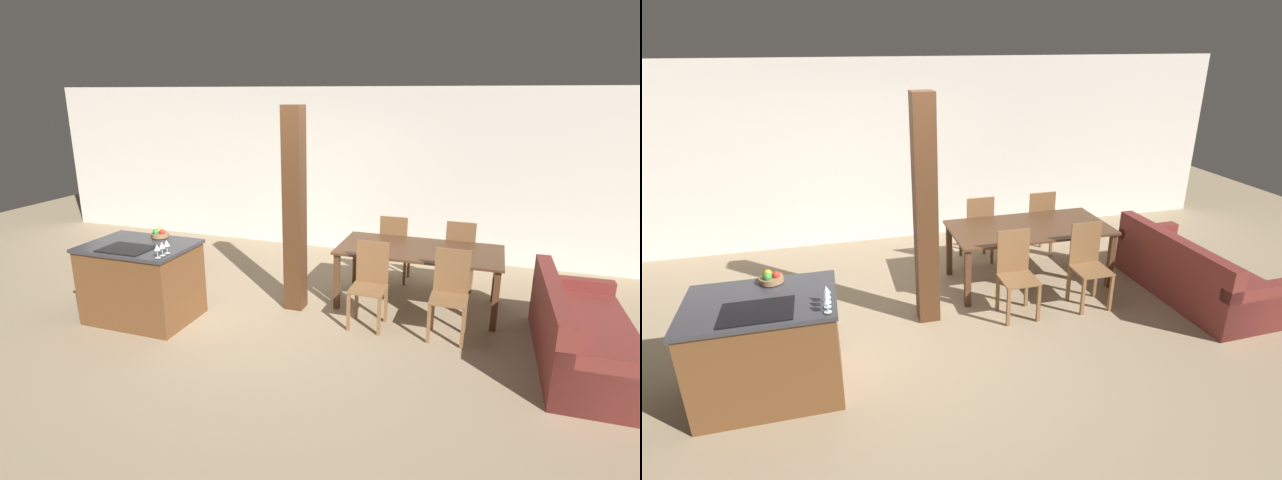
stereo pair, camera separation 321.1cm
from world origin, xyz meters
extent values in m
plane|color=#9E896B|center=(0.00, 0.00, 0.00)|extent=(16.00, 16.00, 0.00)
cube|color=silver|center=(0.00, 2.90, 1.35)|extent=(11.20, 0.08, 2.70)
cube|color=brown|center=(-1.35, -0.57, 0.44)|extent=(1.19, 0.84, 0.88)
cube|color=#38383D|center=(-1.35, -0.57, 0.90)|extent=(1.23, 0.88, 0.04)
cube|color=black|center=(-1.35, -0.77, 0.93)|extent=(0.56, 0.40, 0.01)
cylinder|color=#99704C|center=(-1.28, -0.27, 0.96)|extent=(0.20, 0.20, 0.05)
sphere|color=red|center=(-1.23, -0.28, 1.00)|extent=(0.07, 0.07, 0.07)
sphere|color=gold|center=(-1.31, -0.23, 1.01)|extent=(0.07, 0.07, 0.07)
sphere|color=#3D8E38|center=(-1.30, -0.31, 1.01)|extent=(0.08, 0.08, 0.08)
cylinder|color=silver|center=(-0.81, -0.94, 0.94)|extent=(0.06, 0.06, 0.00)
cylinder|color=silver|center=(-0.81, -0.94, 0.98)|extent=(0.01, 0.01, 0.08)
cone|color=silver|center=(-0.81, -0.94, 1.05)|extent=(0.07, 0.07, 0.07)
cylinder|color=silver|center=(-0.81, -0.86, 0.94)|extent=(0.06, 0.06, 0.00)
cylinder|color=silver|center=(-0.81, -0.86, 0.98)|extent=(0.01, 0.01, 0.08)
cone|color=silver|center=(-0.81, -0.86, 1.05)|extent=(0.07, 0.07, 0.07)
cylinder|color=silver|center=(-0.81, -0.77, 0.94)|extent=(0.06, 0.06, 0.00)
cylinder|color=silver|center=(-0.81, -0.77, 0.98)|extent=(0.01, 0.01, 0.08)
cone|color=silver|center=(-0.81, -0.77, 1.05)|extent=(0.07, 0.07, 0.07)
cube|color=#51331E|center=(1.67, 0.89, 0.73)|extent=(1.99, 1.01, 0.03)
cube|color=#51331E|center=(0.74, 0.45, 0.36)|extent=(0.07, 0.07, 0.72)
cube|color=#51331E|center=(2.60, 0.45, 0.36)|extent=(0.07, 0.07, 0.72)
cube|color=#51331E|center=(0.74, 1.33, 0.36)|extent=(0.07, 0.07, 0.72)
cube|color=#51331E|center=(2.60, 1.33, 0.36)|extent=(0.07, 0.07, 0.72)
cube|color=brown|center=(1.22, 0.08, 0.46)|extent=(0.40, 0.40, 0.02)
cube|color=brown|center=(1.22, 0.27, 0.72)|extent=(0.38, 0.02, 0.51)
cube|color=brown|center=(1.04, -0.09, 0.22)|extent=(0.04, 0.04, 0.45)
cube|color=brown|center=(1.40, -0.09, 0.22)|extent=(0.04, 0.04, 0.45)
cube|color=brown|center=(1.04, 0.26, 0.22)|extent=(0.04, 0.04, 0.45)
cube|color=brown|center=(1.40, 0.26, 0.22)|extent=(0.04, 0.04, 0.45)
cube|color=brown|center=(2.11, 0.08, 0.46)|extent=(0.40, 0.40, 0.02)
cube|color=brown|center=(2.11, 0.27, 0.72)|extent=(0.38, 0.02, 0.51)
cube|color=brown|center=(1.94, -0.09, 0.22)|extent=(0.04, 0.04, 0.45)
cube|color=brown|center=(2.29, -0.09, 0.22)|extent=(0.04, 0.04, 0.45)
cube|color=brown|center=(1.94, 0.26, 0.22)|extent=(0.04, 0.04, 0.45)
cube|color=brown|center=(2.29, 0.26, 0.22)|extent=(0.04, 0.04, 0.45)
cube|color=brown|center=(1.22, 1.70, 0.46)|extent=(0.40, 0.40, 0.02)
cube|color=brown|center=(1.22, 1.51, 0.72)|extent=(0.38, 0.02, 0.51)
cube|color=brown|center=(1.40, 1.87, 0.22)|extent=(0.04, 0.04, 0.45)
cube|color=brown|center=(1.04, 1.87, 0.22)|extent=(0.04, 0.04, 0.45)
cube|color=brown|center=(1.40, 1.52, 0.22)|extent=(0.04, 0.04, 0.45)
cube|color=brown|center=(1.04, 1.52, 0.22)|extent=(0.04, 0.04, 0.45)
cube|color=brown|center=(2.11, 1.70, 0.46)|extent=(0.40, 0.40, 0.02)
cube|color=brown|center=(2.11, 1.51, 0.72)|extent=(0.38, 0.02, 0.51)
cube|color=brown|center=(2.29, 1.87, 0.22)|extent=(0.04, 0.04, 0.45)
cube|color=brown|center=(1.94, 1.87, 0.22)|extent=(0.04, 0.04, 0.45)
cube|color=brown|center=(2.29, 1.52, 0.22)|extent=(0.04, 0.04, 0.45)
cube|color=brown|center=(1.94, 1.52, 0.22)|extent=(0.04, 0.04, 0.45)
cube|color=maroon|center=(3.45, -0.02, 0.22)|extent=(0.89, 1.99, 0.44)
cube|color=maroon|center=(3.11, -0.03, 0.62)|extent=(0.21, 1.97, 0.36)
cube|color=maroon|center=(3.47, -0.93, 0.29)|extent=(0.85, 0.16, 0.58)
cube|color=maroon|center=(3.43, 0.90, 0.29)|extent=(0.85, 0.16, 0.58)
cube|color=#4C2D19|center=(0.24, 0.32, 1.24)|extent=(0.23, 0.23, 2.48)
camera|label=1|loc=(2.44, -5.08, 2.61)|focal=28.00mm
camera|label=2|loc=(-0.70, -4.52, 2.94)|focal=28.00mm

